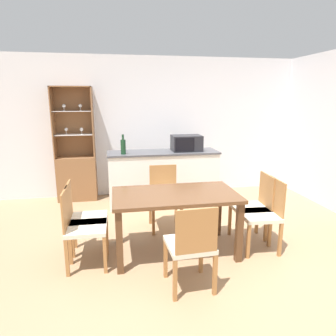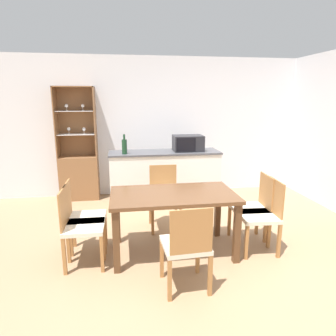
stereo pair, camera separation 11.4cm
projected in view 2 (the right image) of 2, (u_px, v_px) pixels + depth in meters
name	position (u px, v px, depth m)	size (l,w,h in m)	color
ground_plane	(197.00, 259.00, 3.43)	(18.00, 18.00, 0.00)	#A37F5B
wall_back	(165.00, 127.00, 5.68)	(6.80, 0.06, 2.55)	silver
kitchen_counter	(165.00, 178.00, 5.17)	(1.87, 0.58, 0.92)	white
display_cabinet	(79.00, 168.00, 5.41)	(0.68, 0.35, 2.00)	brown
dining_table	(173.00, 202.00, 3.47)	(1.43, 0.80, 0.73)	brown
dining_chair_head_near	(186.00, 246.00, 2.81)	(0.44, 0.44, 0.87)	beige
dining_chair_side_right_far	(253.00, 208.00, 3.77)	(0.45, 0.45, 0.87)	beige
dining_chair_side_right_near	(262.00, 215.00, 3.54)	(0.45, 0.45, 0.87)	beige
dining_chair_head_far	(164.00, 197.00, 4.21)	(0.43, 0.43, 0.87)	beige
dining_chair_side_left_near	(80.00, 226.00, 3.24)	(0.43, 0.43, 0.87)	beige
dining_chair_side_left_far	(83.00, 218.00, 3.47)	(0.43, 0.43, 0.87)	beige
microwave	(188.00, 143.00, 5.10)	(0.50, 0.35, 0.27)	#232328
wine_bottle	(124.00, 146.00, 4.81)	(0.08, 0.08, 0.32)	#193D23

